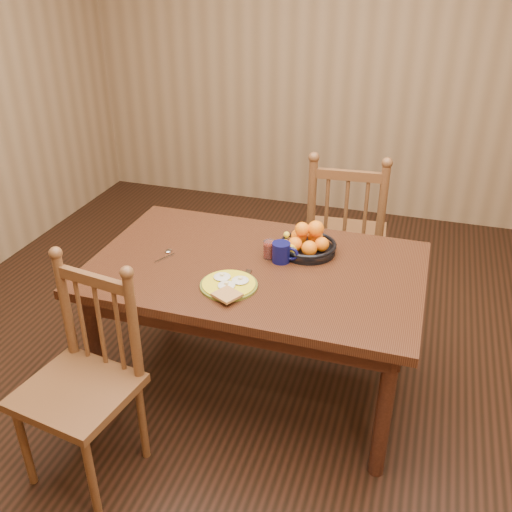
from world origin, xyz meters
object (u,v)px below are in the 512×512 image
(breakfast_plate, at_px, (229,285))
(chair_far, at_px, (345,237))
(dining_table, at_px, (256,280))
(coffee_mug, at_px, (282,252))
(chair_near, at_px, (83,382))
(fruit_bowl, at_px, (307,243))

(breakfast_plate, bearing_deg, chair_far, 72.14)
(dining_table, xyz_separation_m, coffee_mug, (0.11, 0.07, 0.14))
(chair_near, distance_m, breakfast_plate, 0.75)
(coffee_mug, bearing_deg, chair_far, 76.63)
(coffee_mug, bearing_deg, breakfast_plate, -118.70)
(dining_table, distance_m, coffee_mug, 0.19)
(dining_table, bearing_deg, coffee_mug, 33.52)
(breakfast_plate, height_order, fruit_bowl, fruit_bowl)
(chair_near, bearing_deg, breakfast_plate, 54.43)
(chair_far, distance_m, coffee_mug, 0.88)
(dining_table, xyz_separation_m, chair_near, (-0.54, -0.73, -0.18))
(coffee_mug, bearing_deg, dining_table, -146.48)
(chair_far, relative_size, chair_near, 1.09)
(chair_far, distance_m, breakfast_plate, 1.20)
(breakfast_plate, bearing_deg, dining_table, 76.30)
(chair_near, bearing_deg, dining_table, 62.05)
(chair_far, xyz_separation_m, fruit_bowl, (-0.10, -0.68, 0.28))
(chair_near, distance_m, fruit_bowl, 1.24)
(coffee_mug, height_order, fruit_bowl, fruit_bowl)
(dining_table, height_order, fruit_bowl, fruit_bowl)
(chair_far, xyz_separation_m, coffee_mug, (-0.19, -0.81, 0.28))
(fruit_bowl, bearing_deg, dining_table, -134.92)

